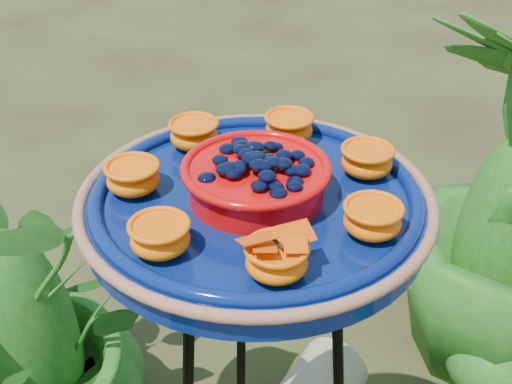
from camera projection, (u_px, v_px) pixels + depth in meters
feeder_dish at (256, 198)px, 1.03m from camera, size 0.52×0.52×0.12m
shrub_back_left at (14, 325)px, 1.63m from camera, size 0.98×0.90×0.91m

